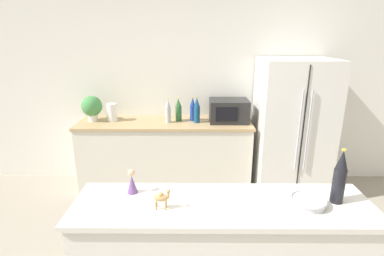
{
  "coord_description": "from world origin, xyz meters",
  "views": [
    {
      "loc": [
        0.04,
        -1.23,
        1.97
      ],
      "look_at": [
        0.02,
        1.39,
        1.14
      ],
      "focal_mm": 28.0,
      "sensor_mm": 36.0,
      "label": 1
    }
  ],
  "objects_px": {
    "microwave": "(229,111)",
    "back_bottle_1": "(197,110)",
    "refrigerator": "(292,128)",
    "paper_towel_roll": "(112,112)",
    "potted_plant": "(92,107)",
    "camel_figurine": "(162,197)",
    "back_bottle_0": "(193,109)",
    "wise_man_figurine_blue": "(132,183)",
    "wine_bottle": "(340,177)",
    "back_bottle_3": "(168,111)",
    "fruit_bowl": "(308,201)",
    "back_bottle_2": "(178,110)"
  },
  "relations": [
    {
      "from": "potted_plant",
      "to": "back_bottle_3",
      "type": "distance_m",
      "value": 0.97
    },
    {
      "from": "microwave",
      "to": "wine_bottle",
      "type": "bearing_deg",
      "value": -77.65
    },
    {
      "from": "back_bottle_1",
      "to": "camel_figurine",
      "type": "bearing_deg",
      "value": -96.19
    },
    {
      "from": "back_bottle_1",
      "to": "back_bottle_3",
      "type": "bearing_deg",
      "value": -178.8
    },
    {
      "from": "camel_figurine",
      "to": "potted_plant",
      "type": "bearing_deg",
      "value": 117.46
    },
    {
      "from": "back_bottle_0",
      "to": "camel_figurine",
      "type": "height_order",
      "value": "back_bottle_0"
    },
    {
      "from": "back_bottle_1",
      "to": "wine_bottle",
      "type": "distance_m",
      "value": 2.15
    },
    {
      "from": "refrigerator",
      "to": "paper_towel_roll",
      "type": "distance_m",
      "value": 2.27
    },
    {
      "from": "back_bottle_3",
      "to": "back_bottle_1",
      "type": "bearing_deg",
      "value": 1.2
    },
    {
      "from": "paper_towel_roll",
      "to": "fruit_bowl",
      "type": "distance_m",
      "value": 2.7
    },
    {
      "from": "microwave",
      "to": "camel_figurine",
      "type": "bearing_deg",
      "value": -106.54
    },
    {
      "from": "back_bottle_0",
      "to": "back_bottle_3",
      "type": "height_order",
      "value": "back_bottle_3"
    },
    {
      "from": "back_bottle_2",
      "to": "camel_figurine",
      "type": "height_order",
      "value": "back_bottle_2"
    },
    {
      "from": "microwave",
      "to": "back_bottle_2",
      "type": "height_order",
      "value": "back_bottle_2"
    },
    {
      "from": "wise_man_figurine_blue",
      "to": "refrigerator",
      "type": "bearing_deg",
      "value": 48.32
    },
    {
      "from": "refrigerator",
      "to": "wise_man_figurine_blue",
      "type": "height_order",
      "value": "refrigerator"
    },
    {
      "from": "wine_bottle",
      "to": "camel_figurine",
      "type": "xyz_separation_m",
      "value": [
        -1.07,
        -0.08,
        -0.09
      ]
    },
    {
      "from": "back_bottle_1",
      "to": "back_bottle_2",
      "type": "xyz_separation_m",
      "value": [
        -0.23,
        0.08,
        -0.01
      ]
    },
    {
      "from": "microwave",
      "to": "back_bottle_3",
      "type": "bearing_deg",
      "value": -175.94
    },
    {
      "from": "potted_plant",
      "to": "back_bottle_1",
      "type": "height_order",
      "value": "back_bottle_1"
    },
    {
      "from": "back_bottle_1",
      "to": "wise_man_figurine_blue",
      "type": "bearing_deg",
      "value": -103.06
    },
    {
      "from": "potted_plant",
      "to": "camel_figurine",
      "type": "bearing_deg",
      "value": -62.54
    },
    {
      "from": "back_bottle_0",
      "to": "wise_man_figurine_blue",
      "type": "height_order",
      "value": "back_bottle_0"
    },
    {
      "from": "back_bottle_3",
      "to": "wine_bottle",
      "type": "bearing_deg",
      "value": -58.56
    },
    {
      "from": "back_bottle_0",
      "to": "camel_figurine",
      "type": "bearing_deg",
      "value": -94.57
    },
    {
      "from": "refrigerator",
      "to": "microwave",
      "type": "bearing_deg",
      "value": 172.54
    },
    {
      "from": "paper_towel_roll",
      "to": "wise_man_figurine_blue",
      "type": "xyz_separation_m",
      "value": [
        0.64,
        -1.93,
        0.03
      ]
    },
    {
      "from": "back_bottle_1",
      "to": "camel_figurine",
      "type": "height_order",
      "value": "back_bottle_1"
    },
    {
      "from": "back_bottle_3",
      "to": "wise_man_figurine_blue",
      "type": "xyz_separation_m",
      "value": [
        -0.08,
        -1.86,
        -0.01
      ]
    },
    {
      "from": "refrigerator",
      "to": "fruit_bowl",
      "type": "relative_size",
      "value": 7.68
    },
    {
      "from": "back_bottle_1",
      "to": "fruit_bowl",
      "type": "xyz_separation_m",
      "value": [
        0.65,
        -2.01,
        -0.06
      ]
    },
    {
      "from": "back_bottle_0",
      "to": "wine_bottle",
      "type": "bearing_deg",
      "value": -66.44
    },
    {
      "from": "refrigerator",
      "to": "paper_towel_roll",
      "type": "height_order",
      "value": "refrigerator"
    },
    {
      "from": "wine_bottle",
      "to": "camel_figurine",
      "type": "relative_size",
      "value": 2.7
    },
    {
      "from": "wine_bottle",
      "to": "potted_plant",
      "type": "bearing_deg",
      "value": 136.81
    },
    {
      "from": "microwave",
      "to": "wise_man_figurine_blue",
      "type": "height_order",
      "value": "microwave"
    },
    {
      "from": "microwave",
      "to": "wine_bottle",
      "type": "xyz_separation_m",
      "value": [
        0.44,
        -2.02,
        0.1
      ]
    },
    {
      "from": "potted_plant",
      "to": "wine_bottle",
      "type": "height_order",
      "value": "wine_bottle"
    },
    {
      "from": "microwave",
      "to": "back_bottle_1",
      "type": "relative_size",
      "value": 1.48
    },
    {
      "from": "paper_towel_roll",
      "to": "microwave",
      "type": "height_order",
      "value": "microwave"
    },
    {
      "from": "refrigerator",
      "to": "wine_bottle",
      "type": "distance_m",
      "value": 1.97
    },
    {
      "from": "potted_plant",
      "to": "back_bottle_0",
      "type": "bearing_deg",
      "value": 0.91
    },
    {
      "from": "back_bottle_0",
      "to": "camel_figurine",
      "type": "distance_m",
      "value": 2.14
    },
    {
      "from": "back_bottle_1",
      "to": "fruit_bowl",
      "type": "bearing_deg",
      "value": -71.98
    },
    {
      "from": "potted_plant",
      "to": "camel_figurine",
      "type": "xyz_separation_m",
      "value": [
        1.1,
        -2.12,
        -0.04
      ]
    },
    {
      "from": "back_bottle_0",
      "to": "wise_man_figurine_blue",
      "type": "xyz_separation_m",
      "value": [
        -0.38,
        -1.95,
        -0.0
      ]
    },
    {
      "from": "microwave",
      "to": "camel_figurine",
      "type": "height_order",
      "value": "microwave"
    },
    {
      "from": "paper_towel_roll",
      "to": "back_bottle_3",
      "type": "height_order",
      "value": "back_bottle_3"
    },
    {
      "from": "back_bottle_0",
      "to": "back_bottle_1",
      "type": "distance_m",
      "value": 0.1
    },
    {
      "from": "wine_bottle",
      "to": "microwave",
      "type": "bearing_deg",
      "value": 102.35
    }
  ]
}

